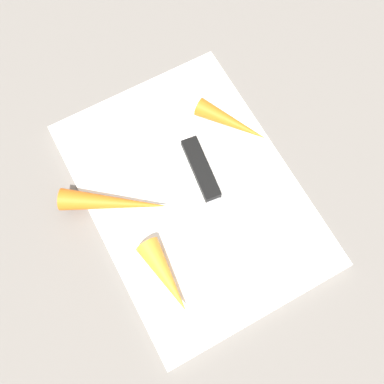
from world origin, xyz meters
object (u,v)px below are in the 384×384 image
Objects in this scene: knife at (205,178)px; carrot_shortest at (166,277)px; carrot_longest at (115,203)px; carrot_medium at (232,122)px; cutting_board at (192,194)px.

carrot_shortest is (0.09, -0.10, 0.01)m from knife.
carrot_medium is (-0.03, 0.19, -0.00)m from carrot_longest.
carrot_medium reaches higher than knife.
cutting_board is at bearing -64.13° from knife.
carrot_medium is (-0.06, 0.09, 0.02)m from cutting_board.
carrot_shortest reaches higher than knife.
cutting_board is at bearing 133.39° from carrot_shortest.
cutting_board is at bearing 15.15° from carrot_longest.
carrot_longest is (-0.02, -0.12, 0.01)m from knife.
carrot_shortest is 0.23m from carrot_medium.
cutting_board is at bearing -91.05° from carrot_medium.
knife is 1.95× the size of carrot_medium.
cutting_board is 0.12m from carrot_shortest.
cutting_board is 0.03m from knife.
cutting_board is 0.10m from carrot_longest.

